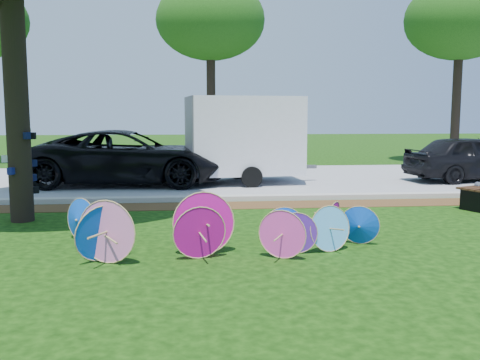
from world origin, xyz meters
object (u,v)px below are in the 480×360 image
object	(u,v)px
parasol_pile	(199,227)
black_van	(128,158)
dark_pickup	(472,158)
cargo_trailer	(244,135)
person_left	(480,183)

from	to	relation	value
parasol_pile	black_van	size ratio (longest dim) A/B	0.89
parasol_pile	black_van	xyz separation A→B (m)	(-1.94, 7.83, 0.41)
parasol_pile	black_van	distance (m)	8.08
dark_pickup	cargo_trailer	distance (m)	7.10
black_van	cargo_trailer	xyz separation A→B (m)	(3.42, 0.06, 0.64)
dark_pickup	cargo_trailer	size ratio (longest dim) A/B	1.28
dark_pickup	cargo_trailer	bearing A→B (deg)	80.99
parasol_pile	person_left	distance (m)	7.07
cargo_trailer	person_left	world-z (taller)	cargo_trailer
cargo_trailer	parasol_pile	bearing A→B (deg)	-106.89
cargo_trailer	person_left	distance (m)	6.72
black_van	parasol_pile	bearing A→B (deg)	-162.77
dark_pickup	person_left	xyz separation A→B (m)	(-2.27, -4.50, -0.16)
black_van	dark_pickup	distance (m)	10.48
black_van	person_left	xyz separation A→B (m)	(8.21, -4.57, -0.25)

